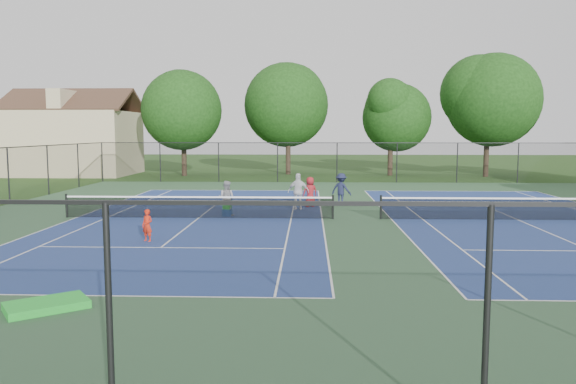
{
  "coord_description": "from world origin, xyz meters",
  "views": [
    {
      "loc": [
        -2.09,
        -24.48,
        3.83
      ],
      "look_at": [
        -2.99,
        -1.0,
        1.3
      ],
      "focal_mm": 35.0,
      "sensor_mm": 36.0,
      "label": 1
    }
  ],
  "objects_px": {
    "bystander_c": "(310,192)",
    "ball_hopper": "(227,205)",
    "tree_back_c": "(391,113)",
    "bystander_a": "(298,192)",
    "tree_back_d": "(488,96)",
    "tree_back_a": "(183,106)",
    "ball_crate": "(227,213)",
    "tree_back_b": "(288,100)",
    "child_player": "(147,225)",
    "clapboard_house": "(75,140)",
    "bystander_b": "(341,189)",
    "instructor": "(226,198)"
  },
  "relations": [
    {
      "from": "tree_back_a",
      "to": "bystander_b",
      "type": "xyz_separation_m",
      "value": [
        12.58,
        -19.33,
        -5.2
      ]
    },
    {
      "from": "child_player",
      "to": "bystander_c",
      "type": "bearing_deg",
      "value": 82.41
    },
    {
      "from": "instructor",
      "to": "bystander_a",
      "type": "bearing_deg",
      "value": -129.21
    },
    {
      "from": "child_player",
      "to": "tree_back_b",
      "type": "bearing_deg",
      "value": 107.21
    },
    {
      "from": "tree_back_d",
      "to": "tree_back_b",
      "type": "bearing_deg",
      "value": 173.29
    },
    {
      "from": "clapboard_house",
      "to": "bystander_b",
      "type": "xyz_separation_m",
      "value": [
        22.58,
        -20.33,
        -2.25
      ]
    },
    {
      "from": "child_player",
      "to": "ball_hopper",
      "type": "height_order",
      "value": "child_player"
    },
    {
      "from": "bystander_a",
      "to": "clapboard_house",
      "type": "bearing_deg",
      "value": -43.63
    },
    {
      "from": "tree_back_d",
      "to": "bystander_c",
      "type": "bearing_deg",
      "value": -126.87
    },
    {
      "from": "clapboard_house",
      "to": "bystander_a",
      "type": "distance_m",
      "value": 30.11
    },
    {
      "from": "ball_crate",
      "to": "ball_hopper",
      "type": "bearing_deg",
      "value": 0.0
    },
    {
      "from": "bystander_c",
      "to": "ball_hopper",
      "type": "height_order",
      "value": "bystander_c"
    },
    {
      "from": "bystander_a",
      "to": "bystander_c",
      "type": "relative_size",
      "value": 1.16
    },
    {
      "from": "tree_back_c",
      "to": "ball_crate",
      "type": "height_order",
      "value": "tree_back_c"
    },
    {
      "from": "tree_back_a",
      "to": "clapboard_house",
      "type": "xyz_separation_m",
      "value": [
        -10.0,
        1.0,
        -2.95
      ]
    },
    {
      "from": "tree_back_d",
      "to": "bystander_a",
      "type": "height_order",
      "value": "tree_back_d"
    },
    {
      "from": "tree_back_c",
      "to": "ball_crate",
      "type": "relative_size",
      "value": 20.34
    },
    {
      "from": "tree_back_c",
      "to": "bystander_a",
      "type": "relative_size",
      "value": 4.66
    },
    {
      "from": "tree_back_d",
      "to": "bystander_a",
      "type": "bearing_deg",
      "value": -126.57
    },
    {
      "from": "clapboard_house",
      "to": "bystander_b",
      "type": "distance_m",
      "value": 30.47
    },
    {
      "from": "bystander_c",
      "to": "instructor",
      "type": "bearing_deg",
      "value": 19.21
    },
    {
      "from": "tree_back_d",
      "to": "instructor",
      "type": "distance_m",
      "value": 30.5
    },
    {
      "from": "instructor",
      "to": "bystander_b",
      "type": "relative_size",
      "value": 0.96
    },
    {
      "from": "tree_back_c",
      "to": "bystander_b",
      "type": "bearing_deg",
      "value": -104.93
    },
    {
      "from": "tree_back_b",
      "to": "instructor",
      "type": "distance_m",
      "value": 25.92
    },
    {
      "from": "bystander_a",
      "to": "bystander_b",
      "type": "xyz_separation_m",
      "value": [
        2.2,
        1.73,
        -0.06
      ]
    },
    {
      "from": "ball_crate",
      "to": "ball_hopper",
      "type": "relative_size",
      "value": 1.05
    },
    {
      "from": "child_player",
      "to": "tree_back_a",
      "type": "bearing_deg",
      "value": 124.19
    },
    {
      "from": "tree_back_a",
      "to": "bystander_c",
      "type": "distance_m",
      "value": 23.46
    },
    {
      "from": "instructor",
      "to": "bystander_c",
      "type": "height_order",
      "value": "instructor"
    },
    {
      "from": "tree_back_a",
      "to": "ball_hopper",
      "type": "height_order",
      "value": "tree_back_a"
    },
    {
      "from": "tree_back_a",
      "to": "bystander_c",
      "type": "bearing_deg",
      "value": -61.36
    },
    {
      "from": "bystander_a",
      "to": "ball_hopper",
      "type": "xyz_separation_m",
      "value": [
        -3.2,
        -2.26,
        -0.38
      ]
    },
    {
      "from": "child_player",
      "to": "ball_crate",
      "type": "distance_m",
      "value": 6.32
    },
    {
      "from": "tree_back_a",
      "to": "bystander_b",
      "type": "distance_m",
      "value": 23.64
    },
    {
      "from": "bystander_c",
      "to": "ball_hopper",
      "type": "distance_m",
      "value": 4.99
    },
    {
      "from": "tree_back_a",
      "to": "ball_crate",
      "type": "bearing_deg",
      "value": -72.89
    },
    {
      "from": "ball_crate",
      "to": "ball_hopper",
      "type": "distance_m",
      "value": 0.36
    },
    {
      "from": "tree_back_b",
      "to": "ball_hopper",
      "type": "height_order",
      "value": "tree_back_b"
    },
    {
      "from": "tree_back_d",
      "to": "tree_back_a",
      "type": "bearing_deg",
      "value": -180.0
    },
    {
      "from": "instructor",
      "to": "bystander_b",
      "type": "bearing_deg",
      "value": -127.22
    },
    {
      "from": "tree_back_b",
      "to": "bystander_c",
      "type": "xyz_separation_m",
      "value": [
        1.95,
        -22.06,
        -5.82
      ]
    },
    {
      "from": "tree_back_a",
      "to": "child_player",
      "type": "height_order",
      "value": "tree_back_a"
    },
    {
      "from": "tree_back_a",
      "to": "tree_back_b",
      "type": "relative_size",
      "value": 0.91
    },
    {
      "from": "tree_back_d",
      "to": "ball_hopper",
      "type": "distance_m",
      "value": 30.62
    },
    {
      "from": "clapboard_house",
      "to": "ball_crate",
      "type": "height_order",
      "value": "clapboard_house"
    },
    {
      "from": "tree_back_d",
      "to": "clapboard_house",
      "type": "distance_m",
      "value": 36.21
    },
    {
      "from": "child_player",
      "to": "bystander_c",
      "type": "xyz_separation_m",
      "value": [
        5.7,
        9.26,
        0.21
      ]
    },
    {
      "from": "tree_back_a",
      "to": "bystander_a",
      "type": "bearing_deg",
      "value": -63.76
    },
    {
      "from": "tree_back_b",
      "to": "tree_back_d",
      "type": "distance_m",
      "value": 17.12
    }
  ]
}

